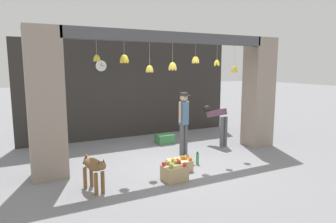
% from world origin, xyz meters
% --- Properties ---
extents(ground_plane, '(60.00, 60.00, 0.00)m').
position_xyz_m(ground_plane, '(0.00, 0.00, 0.00)').
color(ground_plane, gray).
extents(shop_back_wall, '(6.92, 0.12, 3.04)m').
position_xyz_m(shop_back_wall, '(0.00, 2.99, 1.52)').
color(shop_back_wall, '#2D2B28').
rests_on(shop_back_wall, ground_plane).
extents(shop_pillar_left, '(0.70, 0.60, 3.04)m').
position_xyz_m(shop_pillar_left, '(-2.81, 0.30, 1.52)').
color(shop_pillar_left, gray).
rests_on(shop_pillar_left, ground_plane).
extents(shop_pillar_right, '(0.70, 0.60, 3.04)m').
position_xyz_m(shop_pillar_right, '(2.81, 0.30, 1.52)').
color(shop_pillar_right, gray).
rests_on(shop_pillar_right, ground_plane).
extents(storefront_awning, '(5.02, 0.27, 0.95)m').
position_xyz_m(storefront_awning, '(-0.01, 0.12, 2.86)').
color(storefront_awning, '#4C4C51').
extents(dog, '(0.36, 0.79, 0.66)m').
position_xyz_m(dog, '(-2.15, -0.84, 0.45)').
color(dog, brown).
rests_on(dog, ground_plane).
extents(shopkeeper, '(0.33, 0.29, 1.60)m').
position_xyz_m(shopkeeper, '(0.44, 0.43, 0.94)').
color(shopkeeper, '#56565B').
rests_on(shopkeeper, ground_plane).
extents(worker_stooping, '(0.34, 0.85, 1.11)m').
position_xyz_m(worker_stooping, '(1.79, 0.81, 0.74)').
color(worker_stooping, '#56565B').
rests_on(worker_stooping, ground_plane).
extents(fruit_crate_oranges, '(0.48, 0.41, 0.32)m').
position_xyz_m(fruit_crate_oranges, '(-0.23, -0.58, 0.13)').
color(fruit_crate_oranges, tan).
rests_on(fruit_crate_oranges, ground_plane).
extents(fruit_crate_apples, '(0.45, 0.40, 0.37)m').
position_xyz_m(fruit_crate_apples, '(-0.60, -1.02, 0.16)').
color(fruit_crate_apples, tan).
rests_on(fruit_crate_apples, ground_plane).
extents(produce_box_green, '(0.50, 0.38, 0.27)m').
position_xyz_m(produce_box_green, '(0.51, 1.66, 0.14)').
color(produce_box_green, '#42844C').
rests_on(produce_box_green, ground_plane).
extents(water_bottle, '(0.07, 0.07, 0.29)m').
position_xyz_m(water_bottle, '(0.35, -0.40, 0.14)').
color(water_bottle, '#38934C').
rests_on(water_bottle, ground_plane).
extents(wall_clock, '(0.35, 0.03, 0.35)m').
position_xyz_m(wall_clock, '(-1.00, 2.92, 2.27)').
color(wall_clock, black).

